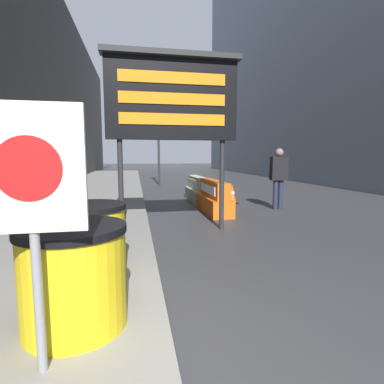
# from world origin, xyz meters

# --- Properties ---
(building_left_facade) EXTENTS (0.40, 50.40, 10.19)m
(building_left_facade) POSITION_xyz_m (-4.15, 9.80, 5.09)
(building_left_facade) COLOR #4C4742
(building_left_facade) RESTS_ON ground_plane
(bare_tree) EXTENTS (1.36, 1.40, 2.83)m
(bare_tree) POSITION_xyz_m (-3.27, 6.96, 1.55)
(bare_tree) COLOR #4C3D2D
(bare_tree) RESTS_ON sidewalk_left
(barrel_drum_foreground) EXTENTS (0.86, 0.86, 0.84)m
(barrel_drum_foreground) POSITION_xyz_m (-0.76, 0.72, 0.55)
(barrel_drum_foreground) COLOR yellow
(barrel_drum_foreground) RESTS_ON sidewalk_left
(barrel_drum_middle) EXTENTS (0.86, 0.86, 0.84)m
(barrel_drum_middle) POSITION_xyz_m (-0.80, 1.81, 0.55)
(barrel_drum_middle) COLOR yellow
(barrel_drum_middle) RESTS_ON sidewalk_left
(warning_sign) EXTENTS (0.65, 0.08, 1.71)m
(warning_sign) POSITION_xyz_m (-0.88, 0.19, 1.32)
(warning_sign) COLOR gray
(warning_sign) RESTS_ON sidewalk_left
(message_board) EXTENTS (2.66, 0.36, 3.46)m
(message_board) POSITION_xyz_m (0.48, 4.16, 2.61)
(message_board) COLOR #28282B
(message_board) RESTS_ON ground_plane
(jersey_barrier_orange_far) EXTENTS (0.56, 1.93, 0.86)m
(jersey_barrier_orange_far) POSITION_xyz_m (1.81, 5.99, 0.38)
(jersey_barrier_orange_far) COLOR orange
(jersey_barrier_orange_far) RESTS_ON ground_plane
(jersey_barrier_cream) EXTENTS (0.53, 1.88, 0.83)m
(jersey_barrier_cream) POSITION_xyz_m (1.81, 8.21, 0.36)
(jersey_barrier_cream) COLOR beige
(jersey_barrier_cream) RESTS_ON ground_plane
(traffic_cone_near) EXTENTS (0.34, 0.34, 0.61)m
(traffic_cone_near) POSITION_xyz_m (2.71, 8.80, 0.30)
(traffic_cone_near) COLOR black
(traffic_cone_near) RESTS_ON ground_plane
(traffic_cone_mid) EXTENTS (0.31, 0.31, 0.55)m
(traffic_cone_mid) POSITION_xyz_m (2.21, 10.80, 0.27)
(traffic_cone_mid) COLOR black
(traffic_cone_mid) RESTS_ON ground_plane
(traffic_cone_far) EXTENTS (0.34, 0.34, 0.61)m
(traffic_cone_far) POSITION_xyz_m (2.78, 7.33, 0.30)
(traffic_cone_far) COLOR black
(traffic_cone_far) RESTS_ON ground_plane
(traffic_light_near_curb) EXTENTS (0.28, 0.44, 4.55)m
(traffic_light_near_curb) POSITION_xyz_m (0.97, 13.87, 3.27)
(traffic_light_near_curb) COLOR #2D2D30
(traffic_light_near_curb) RESTS_ON ground_plane
(pedestrian_worker) EXTENTS (0.48, 0.32, 1.73)m
(pedestrian_worker) POSITION_xyz_m (3.75, 6.14, 1.02)
(pedestrian_worker) COLOR #23283D
(pedestrian_worker) RESTS_ON ground_plane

